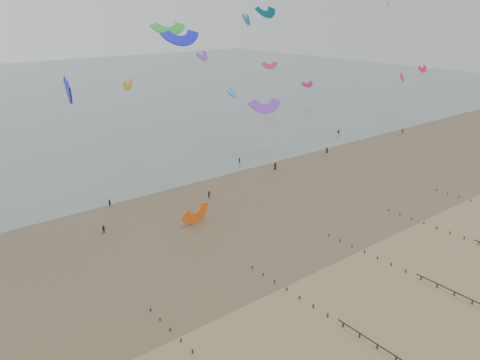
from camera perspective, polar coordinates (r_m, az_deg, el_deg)
name	(u,v)px	position (r m, az deg, el deg)	size (l,w,h in m)	color
ground	(370,271)	(77.47, 15.52, -10.63)	(500.00, 500.00, 0.00)	brown
sea_and_shore	(220,208)	(96.60, -2.45, -3.44)	(500.00, 665.00, 0.03)	#475654
kitesurfer_lead	(110,203)	(100.86, -15.62, -2.69)	(0.56, 0.37, 1.54)	black
kitesurfers	(271,164)	(121.56, 3.83, 2.00)	(122.50, 21.63, 1.79)	black
grounded_kite	(196,222)	(90.71, -5.35, -5.17)	(6.53, 3.42, 4.97)	#E8540E
kites_airborne	(81,77)	(134.88, -18.79, 11.86)	(229.07, 116.71, 43.44)	#A9124E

